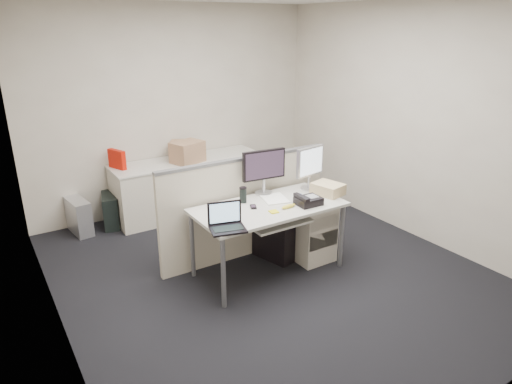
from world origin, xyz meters
TOP-DOWN VIEW (x-y plane):
  - floor at (0.00, 0.00)m, footprint 4.00×4.50m
  - wall_back at (0.00, 2.25)m, footprint 4.00×0.02m
  - wall_front at (0.00, -2.25)m, footprint 4.00×0.02m
  - wall_left at (-2.00, 0.00)m, footprint 0.02×4.50m
  - wall_right at (2.00, 0.00)m, footprint 0.02×4.50m
  - desk at (0.00, 0.00)m, footprint 1.50×0.75m
  - keyboard_tray at (0.00, -0.18)m, footprint 0.62×0.32m
  - drawer_pedestal at (0.55, 0.05)m, footprint 0.40×0.55m
  - cubicle_partition at (0.00, 0.45)m, footprint 2.00×0.06m
  - back_counter at (0.00, 1.93)m, footprint 2.00×0.60m
  - monitor_main at (0.15, 0.32)m, footprint 0.50×0.23m
  - monitor_small at (0.65, 0.18)m, footprint 0.41×0.25m
  - laptop at (-0.62, -0.28)m, footprint 0.35×0.30m
  - trackball at (0.35, -0.05)m, footprint 0.16×0.16m
  - desk_phone at (0.36, -0.18)m, footprint 0.25×0.21m
  - paper_stack at (0.15, 0.12)m, footprint 0.30×0.35m
  - sticky_pad at (-0.05, -0.16)m, footprint 0.09×0.09m
  - travel_mug at (-0.16, 0.22)m, footprint 0.07×0.07m
  - banana at (0.13, -0.15)m, footprint 0.17×0.05m
  - cellphone at (-0.15, 0.05)m, footprint 0.09×0.12m
  - manila_folders at (0.72, -0.05)m, footprint 0.31×0.36m
  - keyboard at (-0.05, -0.14)m, footprint 0.43×0.22m
  - pc_tower_desk at (0.20, 0.20)m, footprint 0.30×0.50m
  - pc_tower_spare_dark at (-1.05, 2.03)m, footprint 0.28×0.48m
  - pc_tower_spare_silver at (-1.44, 2.03)m, footprint 0.24×0.48m
  - cardboard_box_left at (-0.05, 1.81)m, footprint 0.46×0.40m
  - cardboard_box_right at (0.00, 2.05)m, footprint 0.42×0.40m
  - red_binder at (-0.90, 2.03)m, footprint 0.16×0.28m

SIDE VIEW (x-z plane):
  - floor at x=0.00m, z-range -0.01..0.00m
  - pc_tower_spare_dark at x=-1.05m, z-range 0.00..0.42m
  - pc_tower_spare_silver at x=-1.44m, z-range 0.00..0.43m
  - pc_tower_desk at x=0.20m, z-range 0.00..0.43m
  - drawer_pedestal at x=0.55m, z-range 0.00..0.65m
  - back_counter at x=0.00m, z-range 0.00..0.72m
  - cubicle_partition at x=0.00m, z-range 0.00..1.10m
  - keyboard_tray at x=0.00m, z-range 0.61..0.63m
  - keyboard at x=-0.05m, z-range 0.63..0.65m
  - desk at x=0.00m, z-range 0.30..1.03m
  - sticky_pad at x=-0.05m, z-range 0.73..0.74m
  - paper_stack at x=0.15m, z-range 0.73..0.74m
  - cellphone at x=-0.15m, z-range 0.73..0.74m
  - banana at x=0.13m, z-range 0.73..0.77m
  - trackball at x=0.35m, z-range 0.73..0.78m
  - desk_phone at x=0.36m, z-range 0.73..0.81m
  - manila_folders at x=0.72m, z-range 0.73..0.85m
  - travel_mug at x=-0.16m, z-range 0.73..0.88m
  - cardboard_box_right at x=0.00m, z-range 0.72..0.96m
  - laptop at x=-0.62m, z-range 0.73..0.96m
  - red_binder at x=-0.90m, z-range 0.72..0.98m
  - cardboard_box_left at x=-0.05m, z-range 0.72..1.01m
  - monitor_small at x=0.65m, z-range 0.73..1.20m
  - monitor_main at x=0.15m, z-range 0.73..1.21m
  - wall_back at x=0.00m, z-range 0.00..2.70m
  - wall_front at x=0.00m, z-range 0.00..2.70m
  - wall_left at x=-2.00m, z-range 0.00..2.70m
  - wall_right at x=2.00m, z-range 0.00..2.70m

